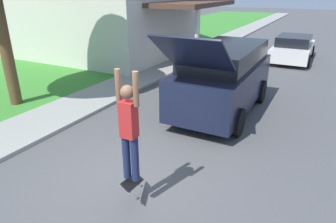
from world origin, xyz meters
The scene contains 7 objects.
ground_plane centered at (0.00, 0.00, 0.00)m, with size 120.00×120.00×0.00m, color #49494C.
lawn centered at (-8.00, 6.00, 0.04)m, with size 10.00×80.00×0.08m.
sidewalk centered at (-3.60, 6.00, 0.05)m, with size 1.80×80.00×0.10m.
suv_parked centered at (0.62, 4.12, 1.09)m, with size 2.01×5.24×2.67m.
car_down_street centered at (1.63, 12.81, 0.64)m, with size 1.95×4.51×1.29m.
skateboarder centered at (0.66, -0.84, 1.53)m, with size 0.41×0.22×1.89m.
skateboard centered at (0.60, -0.75, 0.40)m, with size 0.36×0.74×0.41m.
Camera 1 is at (3.20, -4.33, 3.55)m, focal length 32.00 mm.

